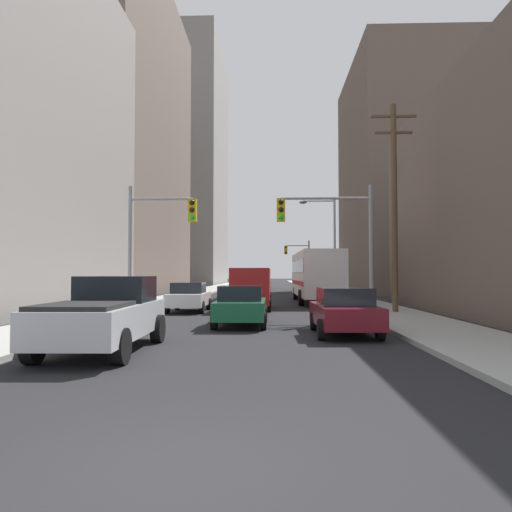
% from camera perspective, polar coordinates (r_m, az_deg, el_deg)
% --- Properties ---
extents(ground_plane, '(400.00, 400.00, 0.00)m').
position_cam_1_polar(ground_plane, '(5.31, -10.34, -23.74)').
color(ground_plane, black).
extents(sidewalk_left, '(3.44, 160.00, 0.15)m').
position_cam_1_polar(sidewalk_left, '(55.39, -6.06, -4.02)').
color(sidewalk_left, '#9E9E99').
rests_on(sidewalk_left, ground).
extents(sidewalk_right, '(3.44, 160.00, 0.15)m').
position_cam_1_polar(sidewalk_right, '(55.14, 7.72, -4.02)').
color(sidewalk_right, '#9E9E99').
rests_on(sidewalk_right, ground).
extents(city_bus, '(2.73, 11.55, 3.40)m').
position_cam_1_polar(city_bus, '(33.76, 6.90, -2.12)').
color(city_bus, silver).
rests_on(city_bus, ground).
extents(pickup_truck_silver, '(2.20, 5.45, 1.90)m').
position_cam_1_polar(pickup_truck_silver, '(13.17, -16.97, -6.48)').
color(pickup_truck_silver, '#B7BABF').
rests_on(pickup_truck_silver, ground).
extents(cargo_van_red, '(2.16, 5.23, 2.26)m').
position_cam_1_polar(cargo_van_red, '(27.01, -0.52, -3.51)').
color(cargo_van_red, maroon).
rests_on(cargo_van_red, ground).
extents(sedan_maroon, '(1.95, 4.25, 1.52)m').
position_cam_1_polar(sedan_maroon, '(16.16, 10.17, -6.28)').
color(sedan_maroon, maroon).
rests_on(sedan_maroon, ground).
extents(sedan_green, '(1.95, 4.20, 1.52)m').
position_cam_1_polar(sedan_green, '(18.66, -1.74, -5.74)').
color(sedan_green, '#195938').
rests_on(sedan_green, ground).
extents(sedan_white, '(1.95, 4.22, 1.52)m').
position_cam_1_polar(sedan_white, '(25.85, -7.77, -4.70)').
color(sedan_white, white).
rests_on(sedan_white, ground).
extents(traffic_signal_near_left, '(3.15, 0.44, 6.00)m').
position_cam_1_polar(traffic_signal_near_left, '(23.02, -11.21, 3.06)').
color(traffic_signal_near_left, gray).
rests_on(traffic_signal_near_left, ground).
extents(traffic_signal_near_right, '(4.35, 0.44, 6.00)m').
position_cam_1_polar(traffic_signal_near_right, '(22.58, 8.49, 3.29)').
color(traffic_signal_near_right, gray).
rests_on(traffic_signal_near_right, ground).
extents(traffic_signal_far_right, '(3.09, 0.44, 6.00)m').
position_cam_1_polar(traffic_signal_far_right, '(60.02, 4.93, -0.12)').
color(traffic_signal_far_right, gray).
rests_on(traffic_signal_far_right, ground).
extents(utility_pole_right, '(2.20, 0.28, 10.24)m').
position_cam_1_polar(utility_pole_right, '(24.91, 15.72, 5.93)').
color(utility_pole_right, brown).
rests_on(utility_pole_right, ground).
extents(street_lamp_right, '(2.67, 0.32, 7.50)m').
position_cam_1_polar(street_lamp_right, '(36.34, 8.42, 2.06)').
color(street_lamp_right, gray).
rests_on(street_lamp_right, ground).
extents(building_left_mid_office, '(18.85, 29.21, 32.35)m').
position_cam_1_polar(building_left_mid_office, '(55.77, -20.01, 12.81)').
color(building_left_mid_office, '#66564C').
rests_on(building_left_mid_office, ground).
extents(building_left_far_tower, '(23.78, 25.62, 45.13)m').
position_cam_1_polar(building_left_far_tower, '(97.78, -11.06, 10.12)').
color(building_left_far_tower, gray).
rests_on(building_left_far_tower, ground).
extents(building_right_mid_block, '(14.76, 19.49, 24.42)m').
position_cam_1_polar(building_right_mid_block, '(56.70, 18.36, 8.44)').
color(building_right_mid_block, '#66564C').
rests_on(building_right_mid_block, ground).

